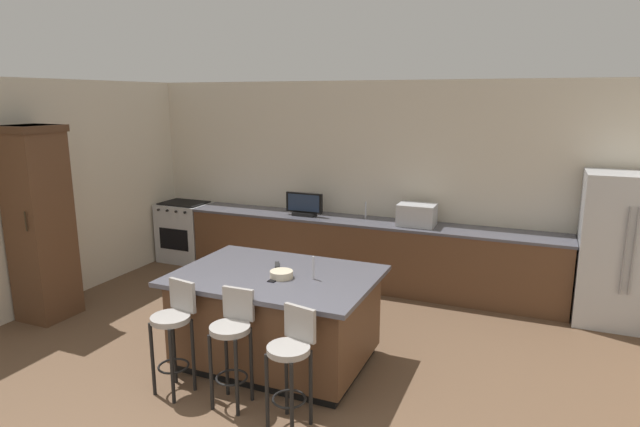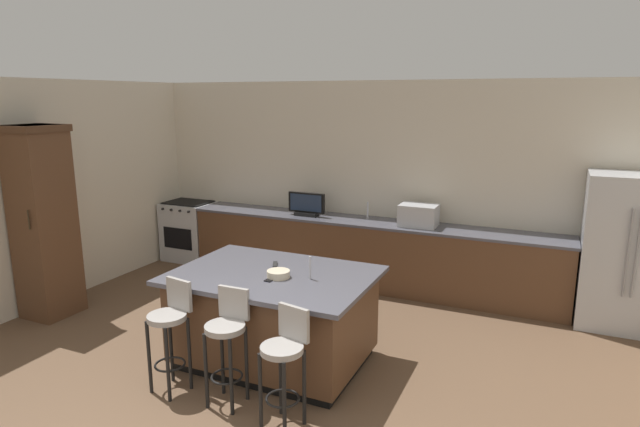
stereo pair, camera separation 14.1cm
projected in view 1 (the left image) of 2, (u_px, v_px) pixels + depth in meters
The scene contains 17 objects.
wall_back at pixel (380, 183), 7.41m from camera, with size 7.57×0.12×2.80m, color beige.
wall_left at pixel (54, 192), 6.67m from camera, with size 0.12×5.07×2.80m, color beige.
counter_back at pixel (364, 253), 7.31m from camera, with size 5.24×0.62×0.93m.
kitchen_island at pixel (277, 317), 5.18m from camera, with size 1.91×1.36×0.92m.
refrigerator at pixel (624, 250), 5.99m from camera, with size 0.94×0.75×1.76m.
range_oven at pixel (186, 231), 8.44m from camera, with size 0.75×0.63×0.95m.
cabinet_tower at pixel (40, 221), 6.11m from camera, with size 0.56×0.61×2.27m.
microwave at pixel (417, 215), 6.91m from camera, with size 0.48×0.36×0.28m, color #B7BABF.
tv_monitor at pixel (304, 205), 7.46m from camera, with size 0.55×0.16×0.33m.
sink_faucet_back at pixel (366, 210), 7.28m from camera, with size 0.02×0.02×0.24m, color #B2B2B7.
sink_faucet_island at pixel (313, 268), 4.91m from camera, with size 0.02×0.02×0.22m, color #B2B2B7.
bar_stool_left at pixel (174, 327), 4.62m from camera, with size 0.34×0.36×1.01m.
bar_stool_center at pixel (232, 337), 4.43m from camera, with size 0.34×0.34×1.00m.
bar_stool_right at pixel (291, 358), 4.13m from camera, with size 0.35×0.36×0.97m.
fruit_bowl at pixel (281, 274), 4.96m from camera, with size 0.22×0.22×0.07m, color beige.
cell_phone at pixel (274, 280), 4.90m from camera, with size 0.07×0.15×0.01m, color black.
tv_remote at pixel (277, 265), 5.31m from camera, with size 0.04×0.17×0.02m, color black.
Camera 1 is at (2.07, -2.41, 2.58)m, focal length 29.67 mm.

